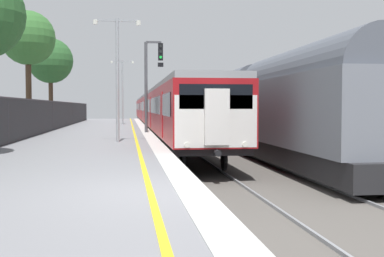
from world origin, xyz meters
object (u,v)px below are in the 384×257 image
object	(u,v)px
signal_gantry	(150,76)
platform_lamp_far	(122,86)
commuter_train_at_platform	(157,109)
freight_train_adjacent_track	(260,105)
background_tree_back	(27,40)
background_tree_right	(50,62)
platform_lamp_mid	(117,69)

from	to	relation	value
signal_gantry	platform_lamp_far	bearing A→B (deg)	97.04
commuter_train_at_platform	freight_train_adjacent_track	distance (m)	21.97
commuter_train_at_platform	platform_lamp_far	distance (m)	5.23
commuter_train_at_platform	background_tree_back	world-z (taller)	background_tree_back
background_tree_right	platform_lamp_far	bearing A→B (deg)	-22.69
freight_train_adjacent_track	signal_gantry	bearing A→B (deg)	145.32
signal_gantry	platform_lamp_far	world-z (taller)	platform_lamp_far
platform_lamp_far	commuter_train_at_platform	bearing A→B (deg)	47.78
signal_gantry	background_tree_back	world-z (taller)	background_tree_back
platform_lamp_far	background_tree_back	size ratio (longest dim) A/B	0.68
freight_train_adjacent_track	platform_lamp_far	bearing A→B (deg)	111.90
signal_gantry	platform_lamp_far	distance (m)	14.34
background_tree_back	commuter_train_at_platform	bearing A→B (deg)	49.40
background_tree_right	background_tree_back	world-z (taller)	background_tree_back
commuter_train_at_platform	platform_lamp_mid	distance (m)	25.60
platform_lamp_mid	background_tree_back	bearing A→B (deg)	114.69
platform_lamp_mid	background_tree_back	size ratio (longest dim) A/B	0.65
platform_lamp_mid	platform_lamp_far	distance (m)	21.75
signal_gantry	commuter_train_at_platform	bearing A→B (deg)	85.23
background_tree_right	background_tree_back	xyz separation A→B (m)	(-0.01, -10.42, 0.61)
commuter_train_at_platform	platform_lamp_mid	size ratio (longest dim) A/B	11.91
signal_gantry	platform_lamp_far	size ratio (longest dim) A/B	0.96
freight_train_adjacent_track	platform_lamp_far	distance (m)	19.50
platform_lamp_far	background_tree_back	world-z (taller)	background_tree_back
signal_gantry	freight_train_adjacent_track	bearing A→B (deg)	-34.68
freight_train_adjacent_track	platform_lamp_mid	world-z (taller)	platform_lamp_mid
platform_lamp_far	background_tree_back	xyz separation A→B (m)	(-6.45, -7.73, 2.84)
freight_train_adjacent_track	background_tree_right	size ratio (longest dim) A/B	3.42
platform_lamp_far	background_tree_right	size ratio (longest dim) A/B	0.72
background_tree_back	platform_lamp_mid	bearing A→B (deg)	-65.31
commuter_train_at_platform	background_tree_back	xyz separation A→B (m)	(-9.69, -11.31, 4.84)
freight_train_adjacent_track	commuter_train_at_platform	bearing A→B (deg)	100.50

